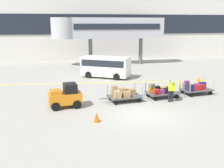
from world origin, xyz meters
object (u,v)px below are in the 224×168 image
(baggage_tug, at_px, (65,96))
(safety_cone_near, at_px, (199,79))
(baggage_cart_tail, at_px, (195,88))
(baggage_handler, at_px, (171,90))
(baggage_cart_middle, at_px, (161,91))
(shuttle_van, at_px, (106,65))
(safety_cone_far, at_px, (97,117))
(baggage_cart_lead, at_px, (123,94))

(baggage_tug, relative_size, safety_cone_near, 4.05)
(baggage_cart_tail, distance_m, baggage_handler, 3.18)
(baggage_cart_tail, bearing_deg, baggage_tug, -172.20)
(baggage_tug, height_order, baggage_cart_middle, baggage_tug)
(baggage_cart_tail, bearing_deg, shuttle_van, 125.51)
(baggage_tug, distance_m, safety_cone_far, 3.48)
(shuttle_van, distance_m, safety_cone_far, 12.62)
(baggage_tug, bearing_deg, baggage_cart_tail, 7.80)
(baggage_cart_lead, height_order, baggage_handler, baggage_handler)
(baggage_tug, bearing_deg, shuttle_van, 64.71)
(baggage_tug, bearing_deg, safety_cone_far, -62.41)
(baggage_cart_lead, bearing_deg, safety_cone_near, 29.05)
(baggage_cart_lead, distance_m, safety_cone_near, 9.65)
(baggage_handler, bearing_deg, shuttle_van, 106.97)
(baggage_cart_middle, relative_size, safety_cone_near, 5.58)
(baggage_cart_middle, height_order, safety_cone_far, baggage_cart_middle)
(baggage_tug, height_order, baggage_handler, baggage_tug)
(baggage_tug, relative_size, baggage_cart_lead, 0.73)
(baggage_tug, bearing_deg, safety_cone_near, 22.94)
(baggage_handler, bearing_deg, baggage_cart_tail, 30.85)
(baggage_tug, height_order, baggage_cart_tail, baggage_tug)
(shuttle_van, xyz_separation_m, safety_cone_near, (8.08, -3.96, -0.96))
(baggage_cart_lead, xyz_separation_m, baggage_cart_middle, (3.01, 0.40, -0.04))
(baggage_tug, bearing_deg, baggage_handler, -2.02)
(safety_cone_near, bearing_deg, shuttle_van, 153.87)
(baggage_cart_lead, xyz_separation_m, safety_cone_far, (-2.41, -3.63, -0.25))
(baggage_handler, height_order, safety_cone_far, baggage_handler)
(baggage_tug, relative_size, shuttle_van, 0.44)
(baggage_tug, height_order, safety_cone_far, baggage_tug)
(baggage_cart_middle, relative_size, safety_cone_far, 5.58)
(safety_cone_near, bearing_deg, baggage_cart_tail, -122.37)
(shuttle_van, bearing_deg, baggage_cart_tail, -54.49)
(baggage_tug, height_order, shuttle_van, shuttle_van)
(baggage_cart_lead, relative_size, safety_cone_far, 5.58)
(safety_cone_far, bearing_deg, baggage_handler, 26.29)
(baggage_cart_lead, height_order, shuttle_van, shuttle_van)
(baggage_cart_middle, distance_m, safety_cone_far, 6.76)
(baggage_cart_lead, bearing_deg, shuttle_van, 87.66)
(baggage_tug, relative_size, baggage_cart_tail, 0.73)
(baggage_tug, relative_size, baggage_cart_middle, 0.73)
(safety_cone_far, bearing_deg, safety_cone_near, 37.48)
(baggage_tug, distance_m, baggage_handler, 7.26)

